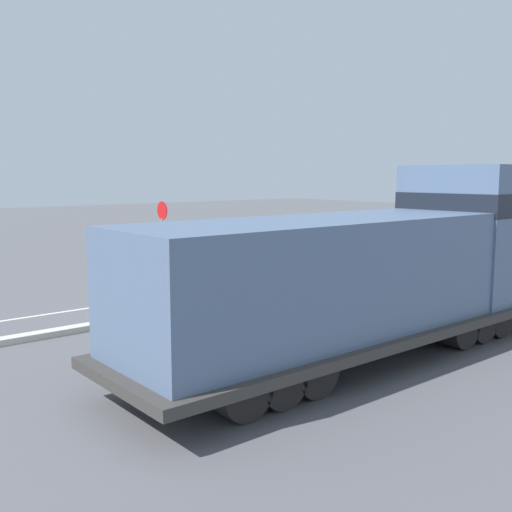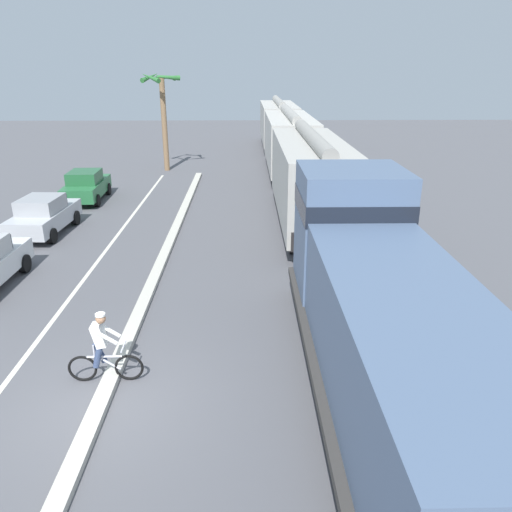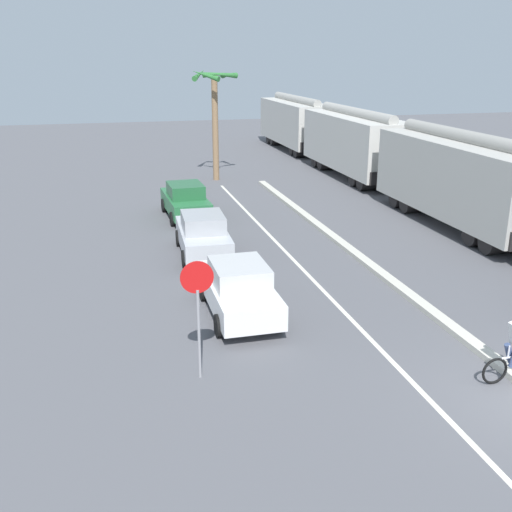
# 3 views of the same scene
# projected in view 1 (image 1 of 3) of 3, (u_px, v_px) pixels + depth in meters

# --- Properties ---
(ground_plane) EXTENTS (120.00, 120.00, 0.00)m
(ground_plane) POSITION_uv_depth(u_px,v_px,m) (203.00, 310.00, 17.64)
(ground_plane) COLOR #56565B
(median_curb) EXTENTS (0.36, 36.00, 0.16)m
(median_curb) POSITION_uv_depth(u_px,v_px,m) (341.00, 284.00, 21.42)
(median_curb) COLOR beige
(median_curb) RESTS_ON ground
(lane_stripe) EXTENTS (0.14, 36.00, 0.01)m
(lane_stripe) POSITION_uv_depth(u_px,v_px,m) (295.00, 277.00, 23.26)
(lane_stripe) COLOR silver
(lane_stripe) RESTS_ON ground
(locomotive) EXTENTS (3.10, 11.61, 4.20)m
(locomotive) POSITION_uv_depth(u_px,v_px,m) (385.00, 273.00, 13.33)
(locomotive) COLOR slate
(locomotive) RESTS_ON ground
(parked_car_white) EXTENTS (1.85, 4.21, 1.62)m
(parked_car_white) POSITION_uv_depth(u_px,v_px,m) (249.00, 249.00, 25.56)
(parked_car_white) COLOR silver
(parked_car_white) RESTS_ON ground
(parked_car_silver) EXTENTS (1.98, 4.27, 1.62)m
(parked_car_silver) POSITION_uv_depth(u_px,v_px,m) (338.00, 240.00, 29.19)
(parked_car_silver) COLOR #B7BABF
(parked_car_silver) RESTS_ON ground
(parked_car_green) EXTENTS (1.96, 4.26, 1.62)m
(parked_car_green) POSITION_uv_depth(u_px,v_px,m) (410.00, 233.00, 32.64)
(parked_car_green) COLOR #286B3D
(parked_car_green) RESTS_ON ground
(cyclist) EXTENTS (1.71, 0.48, 1.71)m
(cyclist) POSITION_uv_depth(u_px,v_px,m) (225.00, 279.00, 18.20)
(cyclist) COLOR black
(cyclist) RESTS_ON ground
(stop_sign) EXTENTS (0.76, 0.08, 2.88)m
(stop_sign) POSITION_uv_depth(u_px,v_px,m) (162.00, 222.00, 24.63)
(stop_sign) COLOR gray
(stop_sign) RESTS_ON ground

